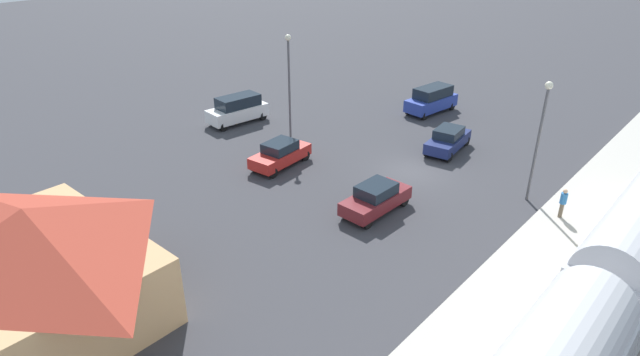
# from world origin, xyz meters

# --- Properties ---
(ground_plane) EXTENTS (200.00, 200.00, 0.00)m
(ground_plane) POSITION_xyz_m (0.00, 0.00, 0.00)
(ground_plane) COLOR #38383D
(platform) EXTENTS (3.20, 46.00, 0.30)m
(platform) POSITION_xyz_m (-10.00, 0.00, 0.15)
(platform) COLOR #B7B2A8
(platform) RESTS_ON ground
(station_building) EXTENTS (10.56, 7.88, 5.11)m
(station_building) POSITION_xyz_m (4.00, 22.00, 2.67)
(station_building) COLOR tan
(station_building) RESTS_ON ground
(pedestrian_on_platform) EXTENTS (0.36, 0.36, 1.71)m
(pedestrian_on_platform) POSITION_xyz_m (-9.55, -0.04, 1.28)
(pedestrian_on_platform) COLOR brown
(pedestrian_on_platform) RESTS_ON platform
(suv_white) EXTENTS (2.53, 5.10, 2.22)m
(suv_white) POSITION_xyz_m (15.72, 1.52, 1.15)
(suv_white) COLOR white
(suv_white) RESTS_ON ground
(sedan_maroon) EXTENTS (1.97, 4.55, 1.74)m
(sedan_maroon) POSITION_xyz_m (-1.29, 5.84, 0.88)
(sedan_maroon) COLOR maroon
(sedan_maroon) RESTS_ON ground
(suv_blue) EXTENTS (2.55, 5.10, 2.22)m
(suv_blue) POSITION_xyz_m (5.28, -11.14, 1.15)
(suv_blue) COLOR #283D9E
(suv_blue) RESTS_ON ground
(sedan_red) EXTENTS (2.22, 4.64, 1.74)m
(sedan_red) POSITION_xyz_m (7.18, 5.09, 0.88)
(sedan_red) COLOR red
(sedan_red) RESTS_ON ground
(sedan_navy) EXTENTS (2.43, 4.71, 1.74)m
(sedan_navy) POSITION_xyz_m (0.02, -4.62, 0.88)
(sedan_navy) COLOR navy
(sedan_navy) RESTS_ON ground
(light_pole_near_platform) EXTENTS (0.44, 0.44, 7.23)m
(light_pole_near_platform) POSITION_xyz_m (-7.20, -1.33, 4.59)
(light_pole_near_platform) COLOR #515156
(light_pole_near_platform) RESTS_ON ground
(light_pole_lot_center) EXTENTS (0.44, 0.44, 7.82)m
(light_pole_lot_center) POSITION_xyz_m (10.04, 1.22, 4.91)
(light_pole_lot_center) COLOR #515156
(light_pole_lot_center) RESTS_ON ground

